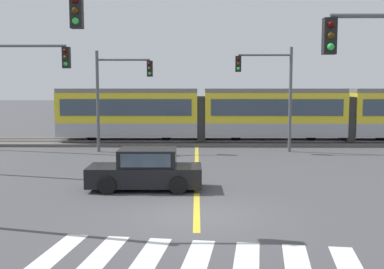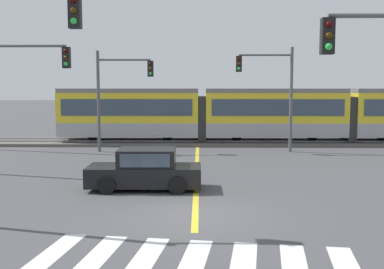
# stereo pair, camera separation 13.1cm
# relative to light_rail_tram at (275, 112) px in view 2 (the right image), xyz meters

# --- Properties ---
(ground_plane) EXTENTS (200.00, 200.00, 0.00)m
(ground_plane) POSITION_rel_light_rail_tram_xyz_m (-5.03, -17.35, -2.05)
(ground_plane) COLOR #474749
(track_bed) EXTENTS (120.00, 4.00, 0.18)m
(track_bed) POSITION_rel_light_rail_tram_xyz_m (-5.03, 0.01, -1.96)
(track_bed) COLOR #56514C
(track_bed) RESTS_ON ground
(rail_near) EXTENTS (120.00, 0.08, 0.10)m
(rail_near) POSITION_rel_light_rail_tram_xyz_m (-5.03, -0.71, -1.82)
(rail_near) COLOR #939399
(rail_near) RESTS_ON track_bed
(rail_far) EXTENTS (120.00, 0.08, 0.10)m
(rail_far) POSITION_rel_light_rail_tram_xyz_m (-5.03, 0.73, -1.82)
(rail_far) COLOR #939399
(rail_far) RESTS_ON track_bed
(light_rail_tram) EXTENTS (28.00, 2.64, 3.43)m
(light_rail_tram) POSITION_rel_light_rail_tram_xyz_m (0.00, 0.00, 0.00)
(light_rail_tram) COLOR #9E9EA3
(light_rail_tram) RESTS_ON track_bed
(crosswalk_stripe_0) EXTENTS (0.93, 2.85, 0.01)m
(crosswalk_stripe_0) POSITION_rel_light_rail_tram_xyz_m (-8.30, -20.67, -2.04)
(crosswalk_stripe_0) COLOR silver
(crosswalk_stripe_0) RESTS_ON ground
(crosswalk_stripe_1) EXTENTS (0.93, 2.85, 0.01)m
(crosswalk_stripe_1) POSITION_rel_light_rail_tram_xyz_m (-7.21, -20.82, -2.04)
(crosswalk_stripe_1) COLOR silver
(crosswalk_stripe_1) RESTS_ON ground
(crosswalk_stripe_2) EXTENTS (0.93, 2.85, 0.01)m
(crosswalk_stripe_2) POSITION_rel_light_rail_tram_xyz_m (-6.12, -20.97, -2.04)
(crosswalk_stripe_2) COLOR silver
(crosswalk_stripe_2) RESTS_ON ground
(crosswalk_stripe_3) EXTENTS (0.93, 2.85, 0.01)m
(crosswalk_stripe_3) POSITION_rel_light_rail_tram_xyz_m (-5.03, -21.11, -2.04)
(crosswalk_stripe_3) COLOR silver
(crosswalk_stripe_3) RESTS_ON ground
(crosswalk_stripe_4) EXTENTS (0.93, 2.85, 0.01)m
(crosswalk_stripe_4) POSITION_rel_light_rail_tram_xyz_m (-3.94, -21.26, -2.04)
(crosswalk_stripe_4) COLOR silver
(crosswalk_stripe_4) RESTS_ON ground
(crosswalk_stripe_5) EXTENTS (0.93, 2.85, 0.01)m
(crosswalk_stripe_5) POSITION_rel_light_rail_tram_xyz_m (-2.85, -21.40, -2.04)
(crosswalk_stripe_5) COLOR silver
(crosswalk_stripe_5) RESTS_ON ground
(crosswalk_stripe_6) EXTENTS (0.93, 2.85, 0.01)m
(crosswalk_stripe_6) POSITION_rel_light_rail_tram_xyz_m (-1.76, -21.55, -2.04)
(crosswalk_stripe_6) COLOR silver
(crosswalk_stripe_6) RESTS_ON ground
(lane_centre_line) EXTENTS (0.20, 17.12, 0.01)m
(lane_centre_line) POSITION_rel_light_rail_tram_xyz_m (-5.03, -10.55, -2.04)
(lane_centre_line) COLOR gold
(lane_centre_line) RESTS_ON ground
(sedan_crossing) EXTENTS (4.22, 1.95, 1.52)m
(sedan_crossing) POSITION_rel_light_rail_tram_xyz_m (-6.94, -13.81, -1.35)
(sedan_crossing) COLOR black
(sedan_crossing) RESTS_ON ground
(traffic_light_far_left) EXTENTS (3.25, 0.38, 5.78)m
(traffic_light_far_left) POSITION_rel_light_rail_tram_xyz_m (-9.60, -3.98, 1.71)
(traffic_light_far_left) COLOR #515459
(traffic_light_far_left) RESTS_ON ground
(traffic_light_mid_left) EXTENTS (4.25, 0.38, 6.00)m
(traffic_light_mid_left) POSITION_rel_light_rail_tram_xyz_m (-13.14, -10.77, 1.93)
(traffic_light_mid_left) COLOR #515459
(traffic_light_mid_left) RESTS_ON ground
(traffic_light_far_right) EXTENTS (3.25, 0.38, 5.99)m
(traffic_light_far_right) POSITION_rel_light_rail_tram_xyz_m (-0.75, -3.82, 1.87)
(traffic_light_far_right) COLOR #515459
(traffic_light_far_right) RESTS_ON ground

